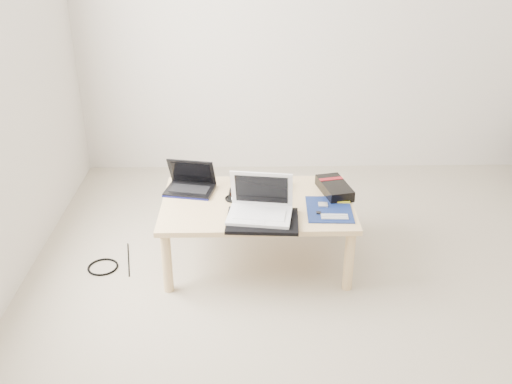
{
  "coord_description": "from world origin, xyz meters",
  "views": [
    {
      "loc": [
        -0.71,
        -2.34,
        1.91
      ],
      "look_at": [
        -0.65,
        0.59,
        0.46
      ],
      "focal_mm": 40.0,
      "sensor_mm": 36.0,
      "label": 1
    }
  ],
  "objects_px": {
    "coffee_table": "(257,209)",
    "white_laptop": "(260,206)",
    "netbook": "(190,184)",
    "gpu_box": "(334,188)"
  },
  "relations": [
    {
      "from": "coffee_table",
      "to": "netbook",
      "type": "xyz_separation_m",
      "value": [
        -0.4,
        0.16,
        0.09
      ]
    },
    {
      "from": "netbook",
      "to": "gpu_box",
      "type": "bearing_deg",
      "value": -3.23
    },
    {
      "from": "netbook",
      "to": "white_laptop",
      "type": "xyz_separation_m",
      "value": [
        0.41,
        -0.35,
        0.03
      ]
    },
    {
      "from": "white_laptop",
      "to": "coffee_table",
      "type": "bearing_deg",
      "value": 93.87
    },
    {
      "from": "coffee_table",
      "to": "white_laptop",
      "type": "height_order",
      "value": "white_laptop"
    },
    {
      "from": "coffee_table",
      "to": "gpu_box",
      "type": "distance_m",
      "value": 0.48
    },
    {
      "from": "white_laptop",
      "to": "gpu_box",
      "type": "distance_m",
      "value": 0.54
    },
    {
      "from": "coffee_table",
      "to": "netbook",
      "type": "relative_size",
      "value": 3.48
    },
    {
      "from": "coffee_table",
      "to": "gpu_box",
      "type": "xyz_separation_m",
      "value": [
        0.46,
        0.11,
        0.08
      ]
    },
    {
      "from": "coffee_table",
      "to": "netbook",
      "type": "distance_m",
      "value": 0.44
    }
  ]
}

